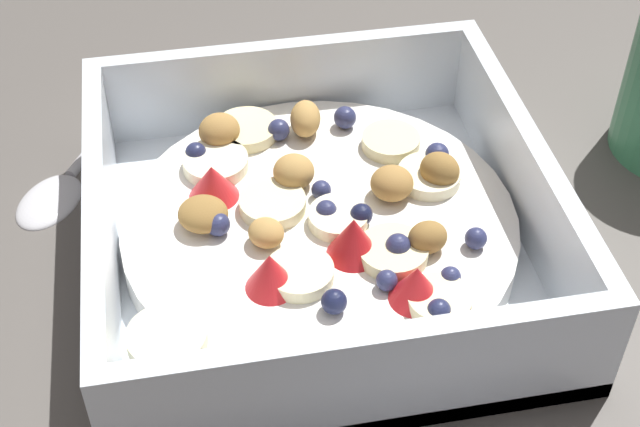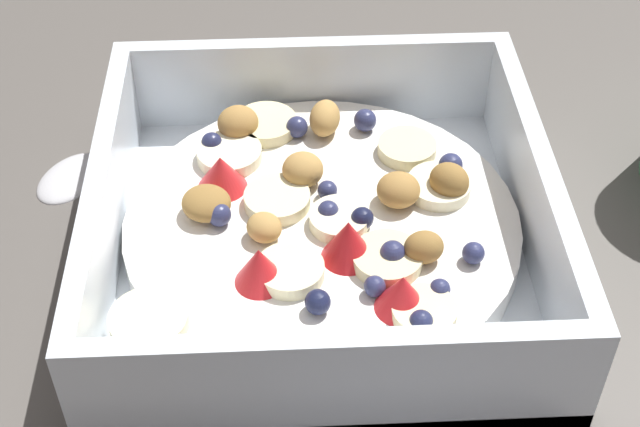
# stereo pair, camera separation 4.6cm
# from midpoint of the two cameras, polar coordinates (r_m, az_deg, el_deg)

# --- Properties ---
(ground_plane) EXTENTS (2.40, 2.40, 0.00)m
(ground_plane) POSITION_cam_midpoint_polar(r_m,az_deg,el_deg) (0.47, 0.80, -3.89)
(ground_plane) COLOR #56514C
(fruit_bowl) EXTENTS (0.23, 0.23, 0.06)m
(fruit_bowl) POSITION_cam_midpoint_polar(r_m,az_deg,el_deg) (0.47, 2.79, -1.00)
(fruit_bowl) COLOR white
(fruit_bowl) RESTS_ON ground
(spoon) EXTENTS (0.10, 0.16, 0.01)m
(spoon) POSITION_cam_midpoint_polar(r_m,az_deg,el_deg) (0.56, -11.46, 3.96)
(spoon) COLOR silver
(spoon) RESTS_ON ground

